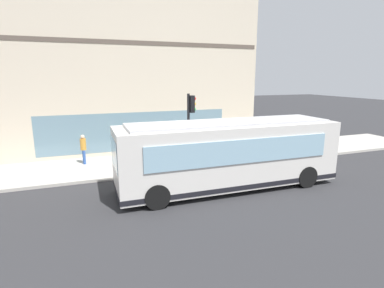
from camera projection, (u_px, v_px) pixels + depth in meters
name	position (u px, v px, depth m)	size (l,w,h in m)	color
ground	(167.00, 194.00, 13.14)	(120.00, 120.00, 0.00)	#2D2D30
sidewalk_curb	(145.00, 163.00, 17.51)	(4.37, 40.00, 0.15)	#B2ADA3
building_corner	(125.00, 57.00, 21.51)	(7.39, 16.92, 12.69)	beige
city_bus_nearside	(229.00, 155.00, 13.54)	(2.68, 10.06, 3.07)	silver
traffic_light_near_corner	(191.00, 116.00, 16.06)	(0.32, 0.49, 3.97)	black
fire_hydrant	(189.00, 150.00, 18.92)	(0.35, 0.35, 0.74)	red
pedestrian_near_building_entrance	(83.00, 147.00, 16.94)	(0.32, 0.32, 1.67)	#3359A5
pedestrian_by_light_pole	(232.00, 142.00, 18.56)	(0.32, 0.32, 1.56)	#99994C
pedestrian_walking_along_curb	(261.00, 136.00, 20.52)	(0.32, 0.32, 1.55)	gold
pedestrian_near_hydrant	(130.00, 142.00, 18.27)	(0.32, 0.32, 1.72)	silver
newspaper_vending_box	(174.00, 154.00, 17.42)	(0.44, 0.42, 0.90)	#263F99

